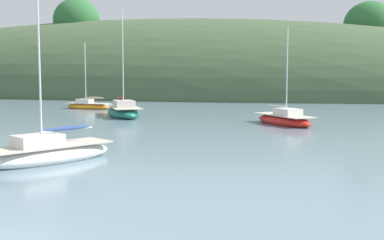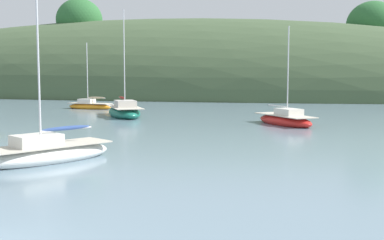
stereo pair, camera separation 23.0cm
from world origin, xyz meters
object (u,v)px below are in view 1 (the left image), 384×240
sailboat_yellow_far (123,112)px  sailboat_cream_ketch (88,106)px  sailboat_black_sloop (48,153)px  sailboat_teal_outer (284,120)px

sailboat_yellow_far → sailboat_cream_ketch: (-7.75, 8.05, -0.11)m
sailboat_yellow_far → sailboat_black_sloop: size_ratio=1.25×
sailboat_yellow_far → sailboat_teal_outer: 15.66m
sailboat_cream_ketch → sailboat_teal_outer: sailboat_teal_outer is taller
sailboat_black_sloop → sailboat_yellow_far: bearing=104.5°
sailboat_yellow_far → sailboat_black_sloop: sailboat_yellow_far is taller
sailboat_cream_ketch → sailboat_teal_outer: bearing=-26.5°
sailboat_yellow_far → sailboat_cream_ketch: bearing=133.9°
sailboat_yellow_far → sailboat_cream_ketch: sailboat_yellow_far is taller
sailboat_teal_outer → sailboat_yellow_far: bearing=167.3°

